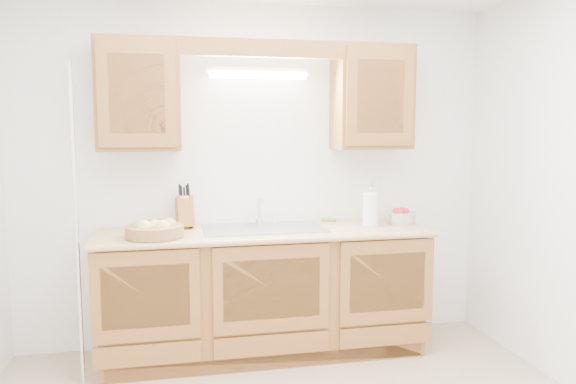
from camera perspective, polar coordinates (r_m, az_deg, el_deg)
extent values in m
cube|color=white|center=(4.19, -3.16, 1.65)|extent=(3.50, 0.02, 2.50)
cube|color=white|center=(1.34, 16.89, -9.34)|extent=(3.50, 0.02, 2.50)
cube|color=brown|center=(4.05, -2.44, -10.20)|extent=(2.20, 0.60, 0.86)
cube|color=tan|center=(3.93, -2.43, -4.12)|extent=(2.30, 0.63, 0.04)
cube|color=brown|center=(3.97, -14.93, 9.47)|extent=(0.55, 0.33, 0.75)
cube|color=brown|center=(4.23, 8.49, 9.44)|extent=(0.55, 0.33, 0.75)
cube|color=brown|center=(3.90, -2.54, 14.39)|extent=(2.20, 0.05, 0.12)
cylinder|color=white|center=(4.09, -3.01, 11.77)|extent=(0.70, 0.05, 0.05)
cube|color=white|center=(4.12, -3.08, 12.15)|extent=(0.76, 0.06, 0.05)
cube|color=#9E9EA3|center=(3.95, -2.48, -3.74)|extent=(0.84, 0.46, 0.01)
cube|color=#9E9EA3|center=(3.93, -5.51, -5.02)|extent=(0.39, 0.40, 0.16)
cube|color=#9E9EA3|center=(4.00, 0.50, -4.80)|extent=(0.39, 0.40, 0.16)
cylinder|color=silver|center=(4.14, -2.93, -3.02)|extent=(0.06, 0.06, 0.04)
cylinder|color=silver|center=(4.13, -2.94, -1.92)|extent=(0.02, 0.02, 0.16)
cylinder|color=silver|center=(4.06, -2.84, -0.77)|extent=(0.02, 0.12, 0.02)
cylinder|color=white|center=(4.15, -1.30, -2.42)|extent=(0.03, 0.03, 0.12)
cylinder|color=silver|center=(3.66, -20.68, -3.44)|extent=(0.03, 0.03, 2.00)
cube|color=white|center=(4.43, 9.09, 0.56)|extent=(0.08, 0.01, 0.12)
cylinder|color=#9E6E3F|center=(3.74, -13.38, -3.88)|extent=(0.45, 0.45, 0.07)
sphere|color=#D8C67F|center=(3.70, -14.38, -3.50)|extent=(0.09, 0.09, 0.09)
sphere|color=#D8C67F|center=(3.69, -12.61, -3.49)|extent=(0.09, 0.09, 0.09)
sphere|color=tan|center=(3.78, -11.96, -3.25)|extent=(0.09, 0.09, 0.09)
sphere|color=red|center=(3.80, -13.69, -3.25)|extent=(0.08, 0.08, 0.08)
sphere|color=#72A53F|center=(3.77, -14.96, -3.36)|extent=(0.08, 0.08, 0.08)
sphere|color=#D8C67F|center=(3.73, -13.40, -3.40)|extent=(0.09, 0.09, 0.09)
sphere|color=red|center=(3.83, -12.89, -3.17)|extent=(0.08, 0.08, 0.08)
cube|color=brown|center=(4.05, -10.46, -2.03)|extent=(0.14, 0.20, 0.25)
cylinder|color=black|center=(4.01, -10.92, -0.23)|extent=(0.02, 0.04, 0.09)
cylinder|color=black|center=(4.01, -10.49, -0.17)|extent=(0.02, 0.04, 0.09)
cylinder|color=black|center=(4.01, -10.06, -0.10)|extent=(0.02, 0.04, 0.09)
cylinder|color=black|center=(4.05, -10.79, 0.01)|extent=(0.02, 0.04, 0.09)
cylinder|color=black|center=(4.05, -10.22, 0.08)|extent=(0.02, 0.04, 0.09)
cylinder|color=black|center=(4.08, -10.94, 0.16)|extent=(0.02, 0.04, 0.09)
cylinder|color=black|center=(4.08, -10.10, 0.24)|extent=(0.02, 0.04, 0.09)
cylinder|color=#CD650B|center=(4.04, -10.45, -2.09)|extent=(0.08, 0.08, 0.22)
cylinder|color=white|center=(4.02, -10.48, -0.50)|extent=(0.07, 0.07, 0.01)
imported|color=#246BB5|center=(4.11, -10.47, -2.06)|extent=(0.12, 0.12, 0.20)
cube|color=#CC333F|center=(4.29, 4.15, -2.92)|extent=(0.12, 0.10, 0.01)
cube|color=green|center=(4.29, 4.15, -2.80)|extent=(0.12, 0.10, 0.02)
cylinder|color=silver|center=(4.12, 8.36, -3.34)|extent=(0.14, 0.14, 0.01)
cylinder|color=silver|center=(4.10, 8.40, -1.51)|extent=(0.02, 0.02, 0.28)
cylinder|color=white|center=(4.10, 8.39, -1.69)|extent=(0.13, 0.13, 0.23)
sphere|color=silver|center=(4.08, 8.43, 0.40)|extent=(0.02, 0.02, 0.02)
cylinder|color=silver|center=(4.25, 11.29, -2.54)|extent=(0.26, 0.26, 0.09)
sphere|color=red|center=(4.24, 10.97, -1.97)|extent=(0.06, 0.06, 0.06)
sphere|color=red|center=(4.27, 11.54, -1.91)|extent=(0.06, 0.06, 0.06)
sphere|color=red|center=(4.22, 11.44, -2.01)|extent=(0.06, 0.06, 0.06)
sphere|color=red|center=(4.24, 11.83, -1.97)|extent=(0.06, 0.06, 0.06)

